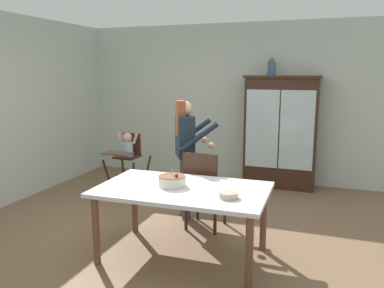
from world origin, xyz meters
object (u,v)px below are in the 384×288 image
object	(u,v)px
high_chair_with_toddler	(127,152)
dining_table	(183,195)
china_cabinet	(281,132)
birthday_cake	(172,181)
serving_bowl	(228,195)
adult_person	(186,145)
dining_chair_far_side	(203,185)
ceramic_vase	(272,68)

from	to	relation	value
high_chair_with_toddler	dining_table	world-z (taller)	high_chair_with_toddler
china_cabinet	birthday_cake	size ratio (longest dim) A/B	6.52
high_chair_with_toddler	birthday_cake	size ratio (longest dim) A/B	3.39
china_cabinet	serving_bowl	distance (m)	3.04
dining_table	serving_bowl	xyz separation A→B (m)	(0.51, -0.16, 0.11)
adult_person	dining_table	bearing A→B (deg)	168.97
adult_person	serving_bowl	world-z (taller)	adult_person
serving_bowl	dining_chair_far_side	size ratio (longest dim) A/B	0.19
ceramic_vase	serving_bowl	size ratio (longest dim) A/B	1.50
ceramic_vase	dining_table	size ratio (longest dim) A/B	0.16
birthday_cake	dining_chair_far_side	distance (m)	0.75
birthday_cake	serving_bowl	xyz separation A→B (m)	(0.63, -0.17, -0.03)
ceramic_vase	dining_chair_far_side	distance (m)	2.61
china_cabinet	dining_chair_far_side	bearing A→B (deg)	-106.24
china_cabinet	dining_table	size ratio (longest dim) A/B	1.07
high_chair_with_toddler	adult_person	xyz separation A→B (m)	(1.25, -0.72, 0.31)
china_cabinet	high_chair_with_toddler	bearing A→B (deg)	-153.14
birthday_cake	dining_chair_far_side	bearing A→B (deg)	81.88
ceramic_vase	dining_chair_far_side	bearing A→B (deg)	-101.64
dining_chair_far_side	china_cabinet	bearing A→B (deg)	-102.77
china_cabinet	high_chair_with_toddler	distance (m)	2.50
serving_bowl	dining_table	bearing A→B (deg)	162.76
serving_bowl	ceramic_vase	bearing A→B (deg)	91.61
serving_bowl	birthday_cake	bearing A→B (deg)	164.63
adult_person	serving_bowl	size ratio (longest dim) A/B	8.50
ceramic_vase	adult_person	world-z (taller)	ceramic_vase
ceramic_vase	dining_table	distance (m)	3.18
china_cabinet	dining_table	distance (m)	2.95
adult_person	dining_chair_far_side	xyz separation A→B (m)	(0.34, -0.32, -0.41)
dining_chair_far_side	ceramic_vase	bearing A→B (deg)	-98.16
china_cabinet	ceramic_vase	world-z (taller)	ceramic_vase
high_chair_with_toddler	adult_person	size ratio (longest dim) A/B	0.62
adult_person	dining_chair_far_side	size ratio (longest dim) A/B	1.59
adult_person	birthday_cake	xyz separation A→B (m)	(0.24, -1.02, -0.17)
dining_chair_far_side	adult_person	bearing A→B (deg)	-39.58
ceramic_vase	serving_bowl	distance (m)	3.26
adult_person	birthday_cake	distance (m)	1.06
dining_table	dining_chair_far_side	bearing A→B (deg)	91.55
china_cabinet	ceramic_vase	xyz separation A→B (m)	(-0.18, 0.00, 1.03)
adult_person	serving_bowl	bearing A→B (deg)	-174.07
high_chair_with_toddler	dining_chair_far_side	distance (m)	1.90
china_cabinet	ceramic_vase	distance (m)	1.04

